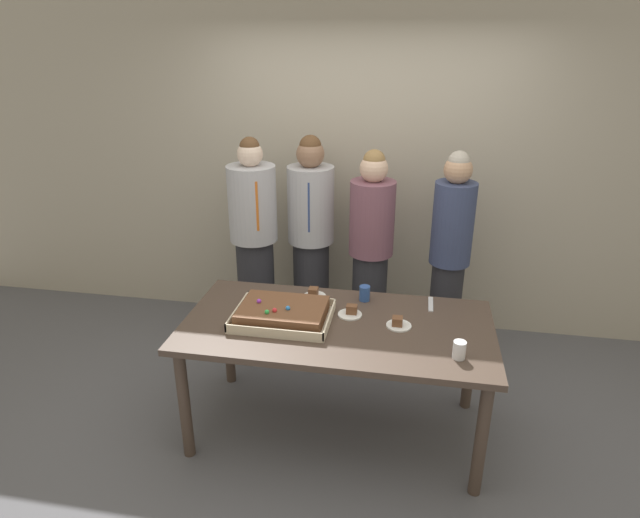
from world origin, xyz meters
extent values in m
plane|color=#5B5B60|center=(0.00, 0.00, 0.00)|extent=(12.00, 12.00, 0.00)
cube|color=#B2A893|center=(0.00, 1.60, 1.50)|extent=(8.00, 0.12, 3.00)
cube|color=#47382D|center=(0.00, 0.00, 0.76)|extent=(1.86, 0.94, 0.04)
cylinder|color=#47382D|center=(-0.85, -0.39, 0.37)|extent=(0.07, 0.07, 0.74)
cylinder|color=#47382D|center=(0.85, -0.39, 0.37)|extent=(0.07, 0.07, 0.74)
cylinder|color=#47382D|center=(-0.85, 0.39, 0.37)|extent=(0.07, 0.07, 0.74)
cylinder|color=#47382D|center=(0.85, 0.39, 0.37)|extent=(0.07, 0.07, 0.74)
cube|color=beige|center=(-0.33, -0.02, 0.79)|extent=(0.58, 0.44, 0.01)
cube|color=beige|center=(-0.33, -0.23, 0.82)|extent=(0.58, 0.01, 0.05)
cube|color=beige|center=(-0.33, 0.20, 0.82)|extent=(0.58, 0.01, 0.05)
cube|color=beige|center=(-0.62, -0.02, 0.82)|extent=(0.01, 0.44, 0.05)
cube|color=beige|center=(-0.04, -0.02, 0.82)|extent=(0.01, 0.44, 0.05)
cube|color=brown|center=(-0.33, -0.02, 0.84)|extent=(0.51, 0.37, 0.08)
sphere|color=#2D84E0|center=(-0.29, -0.06, 0.89)|extent=(0.03, 0.03, 0.03)
sphere|color=green|center=(-0.40, -0.13, 0.89)|extent=(0.03, 0.03, 0.03)
sphere|color=red|center=(-0.36, -0.10, 0.89)|extent=(0.03, 0.03, 0.03)
sphere|color=purple|center=(-0.48, 0.00, 0.89)|extent=(0.03, 0.03, 0.03)
cylinder|color=white|center=(0.37, 0.03, 0.79)|extent=(0.15, 0.15, 0.01)
cube|color=brown|center=(0.36, 0.03, 0.82)|extent=(0.06, 0.06, 0.05)
cylinder|color=white|center=(-0.20, 0.33, 0.79)|extent=(0.15, 0.15, 0.01)
cube|color=brown|center=(-0.21, 0.33, 0.82)|extent=(0.06, 0.07, 0.05)
cylinder|color=white|center=(0.06, 0.12, 0.79)|extent=(0.15, 0.15, 0.01)
cube|color=brown|center=(0.07, 0.13, 0.82)|extent=(0.07, 0.05, 0.06)
cylinder|color=white|center=(0.70, -0.25, 0.83)|extent=(0.07, 0.07, 0.10)
cylinder|color=#2D5199|center=(0.13, 0.34, 0.83)|extent=(0.07, 0.07, 0.10)
cube|color=silver|center=(0.56, 0.35, 0.79)|extent=(0.03, 0.20, 0.01)
cylinder|color=#28282D|center=(-0.81, 0.98, 0.45)|extent=(0.30, 0.30, 0.91)
cylinder|color=#B2B2B7|center=(-0.81, 0.98, 1.20)|extent=(0.37, 0.37, 0.58)
cube|color=orange|center=(-0.73, 0.82, 1.23)|extent=(0.04, 0.02, 0.37)
sphere|color=beige|center=(-0.81, 0.98, 1.58)|extent=(0.19, 0.19, 0.19)
sphere|color=brown|center=(-0.81, 0.98, 1.63)|extent=(0.15, 0.15, 0.15)
cylinder|color=#28282D|center=(0.10, 1.07, 0.41)|extent=(0.27, 0.27, 0.82)
cylinder|color=#7A4C5B|center=(0.10, 1.07, 1.11)|extent=(0.34, 0.34, 0.57)
sphere|color=beige|center=(0.10, 1.07, 1.49)|extent=(0.21, 0.21, 0.21)
sphere|color=olive|center=(0.10, 1.07, 1.55)|extent=(0.16, 0.16, 0.16)
cylinder|color=#28282D|center=(0.70, 1.05, 0.40)|extent=(0.24, 0.24, 0.80)
cylinder|color=#384266|center=(0.70, 1.05, 1.11)|extent=(0.30, 0.30, 0.62)
sphere|color=tan|center=(0.70, 1.05, 1.51)|extent=(0.20, 0.20, 0.20)
sphere|color=#B2A899|center=(0.70, 1.05, 1.57)|extent=(0.16, 0.16, 0.16)
cylinder|color=#28282D|center=(-0.39, 1.17, 0.43)|extent=(0.29, 0.29, 0.86)
cylinder|color=#B2B2B7|center=(-0.39, 1.17, 1.16)|extent=(0.37, 0.37, 0.61)
cube|color=navy|center=(-0.38, 1.00, 1.19)|extent=(0.04, 0.02, 0.39)
sphere|color=#8C664C|center=(-0.39, 1.17, 1.56)|extent=(0.22, 0.22, 0.22)
sphere|color=brown|center=(-0.39, 1.17, 1.62)|extent=(0.17, 0.17, 0.17)
camera|label=1|loc=(0.41, -2.84, 2.40)|focal=30.51mm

